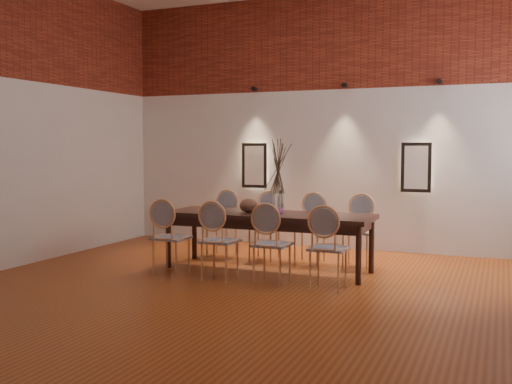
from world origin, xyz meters
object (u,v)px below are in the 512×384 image
at_px(dining_table, 268,242).
at_px(chair_near_b, 220,241).
at_px(book, 265,210).
at_px(chair_far_a, 222,224).
at_px(chair_far_b, 264,226).
at_px(bowl, 249,206).
at_px(chair_near_d, 328,248).
at_px(vase, 278,202).
at_px(chair_far_d, 358,232).
at_px(chair_far_c, 310,229).
at_px(chair_near_a, 171,237).
at_px(chair_near_c, 272,244).

bearing_deg(dining_table, chair_near_b, -115.35).
bearing_deg(book, chair_far_a, 147.53).
xyz_separation_m(dining_table, chair_far_b, (-0.33, 0.72, 0.09)).
distance_m(dining_table, chair_far_a, 1.25).
xyz_separation_m(chair_far_b, bowl, (0.09, -0.77, 0.37)).
height_order(chair_near_b, chair_far_a, same).
height_order(chair_near_b, chair_near_d, same).
xyz_separation_m(chair_near_b, chair_far_a, (-0.67, 1.44, 0.00)).
height_order(vase, bowl, vase).
xyz_separation_m(chair_far_a, chair_far_d, (2.04, -0.02, 0.00)).
xyz_separation_m(chair_near_b, vase, (0.49, 0.71, 0.43)).
relative_size(dining_table, chair_far_c, 2.89).
height_order(chair_far_b, bowl, chair_far_b).
bearing_deg(chair_near_d, chair_far_b, 133.46).
bearing_deg(chair_near_b, chair_near_d, 0.00).
xyz_separation_m(chair_near_a, chair_far_c, (1.37, 1.42, 0.00)).
distance_m(chair_far_b, bowl, 0.86).
bearing_deg(chair_far_b, dining_table, 115.35).
distance_m(chair_near_c, vase, 0.86).
height_order(chair_near_c, bowl, chair_near_c).
bearing_deg(vase, bowl, -173.14).
relative_size(chair_far_b, chair_far_c, 1.00).
xyz_separation_m(chair_near_b, chair_near_d, (1.36, -0.01, 0.00)).
relative_size(chair_near_d, chair_far_c, 1.00).
bearing_deg(dining_table, bowl, -168.62).
bearing_deg(bowl, chair_near_a, -139.58).
bearing_deg(vase, chair_far_d, 38.79).
relative_size(chair_near_a, chair_near_d, 1.00).
bearing_deg(chair_far_c, bowl, 52.52).
bearing_deg(chair_near_b, chair_far_b, 90.00).
relative_size(chair_far_d, book, 3.62).
xyz_separation_m(chair_near_b, chair_near_c, (0.68, -0.01, 0.00)).
xyz_separation_m(chair_near_c, chair_far_b, (-0.67, 1.44, 0.00)).
distance_m(dining_table, chair_near_a, 1.25).
distance_m(chair_near_a, chair_far_d, 2.49).
height_order(chair_near_c, chair_far_d, same).
xyz_separation_m(chair_far_b, book, (0.24, -0.58, 0.30)).
bearing_deg(chair_far_a, book, 147.98).
relative_size(chair_near_a, chair_far_c, 1.00).
xyz_separation_m(dining_table, book, (-0.10, 0.14, 0.39)).
relative_size(chair_far_a, book, 3.62).
bearing_deg(chair_far_d, chair_far_c, 0.00).
distance_m(chair_far_c, book, 0.78).
xyz_separation_m(chair_near_c, book, (-0.43, 0.86, 0.30)).
height_order(chair_far_a, chair_far_b, same).
height_order(bowl, book, bowl).
height_order(chair_near_d, vase, vase).
distance_m(chair_near_b, bowl, 0.77).
bearing_deg(chair_far_c, dining_table, 64.65).
relative_size(chair_far_d, bowl, 3.92).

